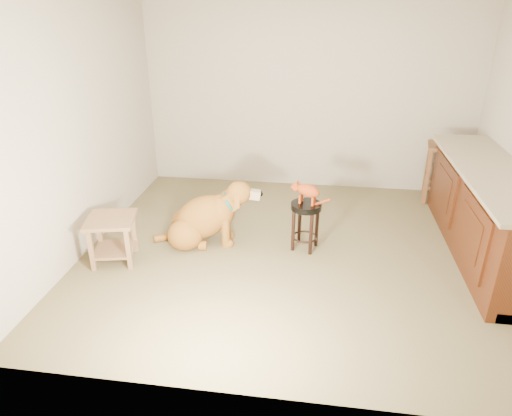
% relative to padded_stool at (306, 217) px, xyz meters
% --- Properties ---
extents(floor, '(4.50, 4.00, 0.01)m').
position_rel_padded_stool_xyz_m(floor, '(-0.08, -0.11, -0.38)').
color(floor, brown).
rests_on(floor, ground).
extents(room_shell, '(4.54, 4.04, 2.62)m').
position_rel_padded_stool_xyz_m(room_shell, '(-0.08, -0.11, 1.30)').
color(room_shell, '#A89D87').
rests_on(room_shell, ground).
extents(cabinet_run, '(0.70, 2.56, 0.94)m').
position_rel_padded_stool_xyz_m(cabinet_run, '(1.87, 0.19, 0.06)').
color(cabinet_run, '#401C0B').
rests_on(cabinet_run, ground).
extents(padded_stool, '(0.34, 0.34, 0.53)m').
position_rel_padded_stool_xyz_m(padded_stool, '(0.00, 0.00, 0.00)').
color(padded_stool, black).
rests_on(padded_stool, ground).
extents(wood_stool, '(0.48, 0.48, 0.77)m').
position_rel_padded_stool_xyz_m(wood_stool, '(1.71, 1.55, 0.02)').
color(wood_stool, brown).
rests_on(wood_stool, ground).
extents(side_table, '(0.56, 0.56, 0.49)m').
position_rel_padded_stool_xyz_m(side_table, '(-1.94, -0.54, -0.06)').
color(side_table, brown).
rests_on(side_table, ground).
extents(golden_retriever, '(1.22, 0.65, 0.78)m').
position_rel_padded_stool_xyz_m(golden_retriever, '(-1.11, -0.03, -0.09)').
color(golden_retriever, brown).
rests_on(golden_retriever, ground).
extents(tabby_kitten, '(0.42, 0.19, 0.26)m').
position_rel_padded_stool_xyz_m(tabby_kitten, '(-0.01, 0.00, 0.30)').
color(tabby_kitten, maroon).
rests_on(tabby_kitten, padded_stool).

